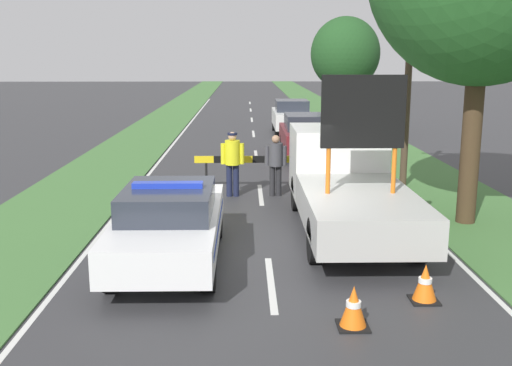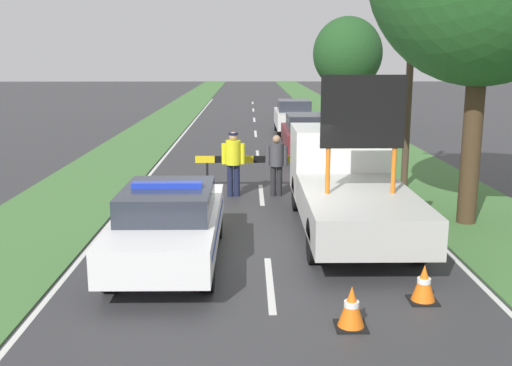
{
  "view_description": "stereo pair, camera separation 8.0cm",
  "coord_description": "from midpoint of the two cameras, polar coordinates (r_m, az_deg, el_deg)",
  "views": [
    {
      "loc": [
        -0.44,
        -11.39,
        3.79
      ],
      "look_at": [
        -0.2,
        1.23,
        1.1
      ],
      "focal_mm": 42.0,
      "sensor_mm": 36.0,
      "label": 1
    },
    {
      "loc": [
        -0.36,
        -11.4,
        3.79
      ],
      "look_at": [
        -0.2,
        1.23,
        1.1
      ],
      "focal_mm": 42.0,
      "sensor_mm": 36.0,
      "label": 2
    }
  ],
  "objects": [
    {
      "name": "queued_car_wagon_maroon",
      "position": [
        23.1,
        5.15,
        4.58
      ],
      "size": [
        1.89,
        4.4,
        1.61
      ],
      "rotation": [
        0.0,
        0.0,
        3.14
      ],
      "color": "maroon",
      "rests_on": "ground"
    },
    {
      "name": "traffic_cone_near_truck",
      "position": [
        8.75,
        9.34,
        -11.59
      ],
      "size": [
        0.45,
        0.45,
        0.62
      ],
      "color": "black",
      "rests_on": "ground"
    },
    {
      "name": "traffic_cone_centre_front",
      "position": [
        17.85,
        9.46,
        0.55
      ],
      "size": [
        0.42,
        0.42,
        0.58
      ],
      "color": "black",
      "rests_on": "ground"
    },
    {
      "name": "traffic_cone_behind_barrier",
      "position": [
        9.85,
        15.92,
        -9.19
      ],
      "size": [
        0.44,
        0.44,
        0.61
      ],
      "color": "black",
      "rests_on": "ground"
    },
    {
      "name": "pedestrian_civilian",
      "position": [
        16.36,
        2.1,
        2.16
      ],
      "size": [
        0.6,
        0.38,
        1.68
      ],
      "rotation": [
        0.0,
        0.0,
        -0.1
      ],
      "color": "#232326",
      "rests_on": "ground"
    },
    {
      "name": "roadside_tree_near_left",
      "position": [
        30.76,
        8.79,
        12.06
      ],
      "size": [
        3.44,
        3.44,
        5.71
      ],
      "color": "#42301E",
      "rests_on": "ground"
    },
    {
      "name": "lane_markings",
      "position": [
        24.53,
        0.2,
        3.15
      ],
      "size": [
        7.24,
        59.09,
        0.01
      ],
      "color": "silver",
      "rests_on": "ground"
    },
    {
      "name": "grass_verge_left",
      "position": [
        31.98,
        -9.4,
        5.09
      ],
      "size": [
        3.07,
        120.0,
        0.03
      ],
      "color": "#427038",
      "rests_on": "ground"
    },
    {
      "name": "police_car",
      "position": [
        11.24,
        -8.06,
        -3.71
      ],
      "size": [
        1.82,
        4.83,
        1.55
      ],
      "rotation": [
        0.0,
        0.0,
        -0.07
      ],
      "color": "white",
      "rests_on": "ground"
    },
    {
      "name": "road_barrier",
      "position": [
        17.07,
        -0.12,
        2.05
      ],
      "size": [
        3.31,
        0.08,
        1.0
      ],
      "rotation": [
        0.0,
        0.0,
        -0.1
      ],
      "color": "black",
      "rests_on": "ground"
    },
    {
      "name": "traffic_cone_near_police",
      "position": [
        18.16,
        5.19,
        0.79
      ],
      "size": [
        0.39,
        0.39,
        0.54
      ],
      "color": "black",
      "rests_on": "ground"
    },
    {
      "name": "queued_car_van_white",
      "position": [
        29.74,
        3.68,
        6.35
      ],
      "size": [
        1.76,
        4.21,
        1.67
      ],
      "rotation": [
        0.0,
        0.0,
        3.14
      ],
      "color": "silver",
      "rests_on": "ground"
    },
    {
      "name": "police_officer",
      "position": [
        16.29,
        -2.03,
        2.36
      ],
      "size": [
        0.64,
        0.41,
        1.78
      ],
      "rotation": [
        0.0,
        0.0,
        2.86
      ],
      "color": "#191E38",
      "rests_on": "ground"
    },
    {
      "name": "grass_verge_right",
      "position": [
        32.11,
        9.35,
        5.11
      ],
      "size": [
        3.07,
        120.0,
        0.03
      ],
      "color": "#427038",
      "rests_on": "ground"
    },
    {
      "name": "ground_plane",
      "position": [
        12.02,
        1.21,
        -6.36
      ],
      "size": [
        160.0,
        160.0,
        0.0
      ],
      "primitive_type": "plane",
      "color": "#333335"
    },
    {
      "name": "utility_pole",
      "position": [
        17.78,
        14.53,
        9.51
      ],
      "size": [
        1.2,
        0.2,
        6.03
      ],
      "color": "#473828",
      "rests_on": "ground"
    },
    {
      "name": "work_truck",
      "position": [
        13.54,
        8.77,
        0.19
      ],
      "size": [
        2.18,
        6.18,
        3.44
      ],
      "rotation": [
        0.0,
        0.0,
        3.07
      ],
      "color": "white",
      "rests_on": "ground"
    }
  ]
}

